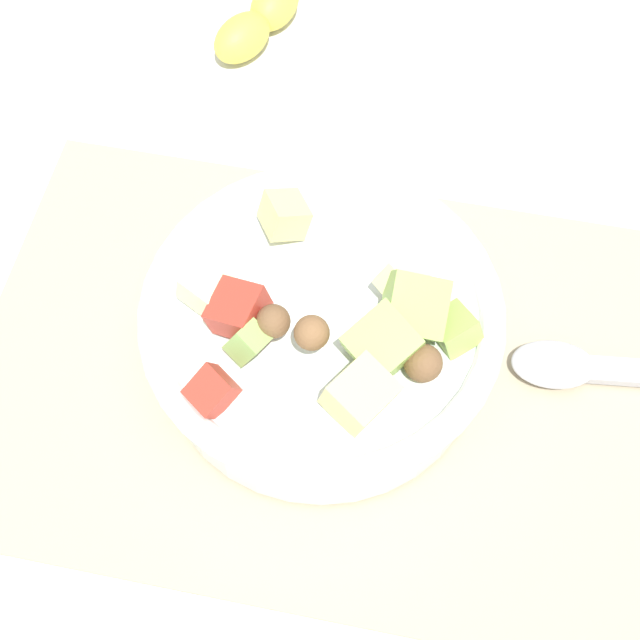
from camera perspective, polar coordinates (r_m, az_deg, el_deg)
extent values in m
plane|color=silver|center=(0.63, -0.13, -3.28)|extent=(2.40, 2.40, 0.00)
cube|color=tan|center=(0.63, -0.13, -3.16)|extent=(0.47, 0.32, 0.01)
cylinder|color=white|center=(0.61, 0.00, -0.78)|extent=(0.21, 0.21, 0.06)
torus|color=white|center=(0.58, 0.00, 0.54)|extent=(0.23, 0.23, 0.02)
cube|color=#BC3828|center=(0.55, -6.69, -4.35)|extent=(0.04, 0.04, 0.03)
cube|color=beige|center=(0.57, -7.01, 1.96)|extent=(0.04, 0.03, 0.03)
cube|color=#9EC656|center=(0.57, 8.25, -0.57)|extent=(0.04, 0.04, 0.03)
sphere|color=brown|center=(0.55, -2.90, -0.08)|extent=(0.02, 0.02, 0.02)
cube|color=#9EC656|center=(0.55, 3.85, -1.44)|extent=(0.05, 0.06, 0.04)
cube|color=#E5D684|center=(0.54, 2.48, -4.60)|extent=(0.05, 0.05, 0.03)
cube|color=#9EC656|center=(0.56, 5.82, 0.85)|extent=(0.04, 0.05, 0.05)
sphere|color=brown|center=(0.55, 6.36, -2.65)|extent=(0.03, 0.04, 0.04)
cube|color=#E5D684|center=(0.60, -2.20, 6.49)|extent=(0.04, 0.04, 0.03)
sphere|color=brown|center=(0.54, -0.84, -0.74)|extent=(0.03, 0.04, 0.03)
cube|color=#BC3828|center=(0.56, -5.08, 0.64)|extent=(0.04, 0.04, 0.03)
cube|color=#93C160|center=(0.55, -4.50, -1.40)|extent=(0.03, 0.02, 0.03)
cube|color=beige|center=(0.57, 5.09, 2.47)|extent=(0.04, 0.04, 0.03)
ellipsoid|color=#B7B7BC|center=(0.64, 14.16, -2.66)|extent=(0.06, 0.04, 0.01)
ellipsoid|color=yellow|center=(0.80, -4.82, 16.93)|extent=(0.06, 0.07, 0.04)
ellipsoid|color=yellow|center=(0.82, -2.81, 18.82)|extent=(0.05, 0.06, 0.04)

